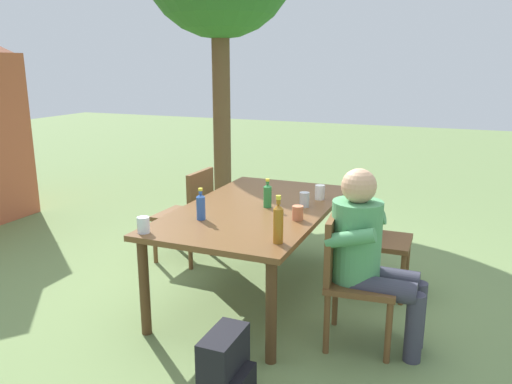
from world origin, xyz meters
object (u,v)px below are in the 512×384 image
Objects in this scene: backpack_by_near_side at (226,372)px; cup_white at (320,192)px; cup_terracotta at (298,213)px; dining_table at (256,216)px; bottle_green at (267,195)px; cup_glass at (143,225)px; person_in_white_shirt at (368,250)px; chair_near_left at (350,273)px; cup_steel at (304,200)px; chair_far_right at (190,210)px; bottle_amber at (278,223)px; bottle_blue at (201,206)px; chair_near_right at (372,233)px.

cup_white is at bearing -0.37° from backpack_by_near_side.
cup_terracotta is 1.29m from backpack_by_near_side.
cup_white is 1.86m from backpack_by_near_side.
dining_table is 8.43× the size of bottle_green.
cup_glass is 1.52m from cup_white.
person_in_white_shirt is at bearing -146.72° from cup_white.
chair_near_left is 0.20m from person_in_white_shirt.
cup_steel is at bearing -66.69° from dining_table.
chair_far_right is 1.25m from cup_steel.
dining_table is 18.47× the size of cup_terracotta.
cup_glass is (-0.85, 0.45, 0.12)m from dining_table.
chair_near_left is 1.00× the size of chair_far_right.
bottle_blue is at bearing 69.70° from bottle_amber.
bottle_blue is 1.07m from cup_white.
cup_white is 0.27× the size of backpack_by_near_side.
bottle_amber is 0.51m from cup_terracotta.
cup_white is at bearing 1.92° from bottle_amber.
dining_table is 1.48m from backpack_by_near_side.
bottle_blue is at bearing 145.61° from bottle_green.
cup_steel is 0.27m from cup_white.
chair_far_right is 7.56× the size of cup_steel.
chair_near_right is 1.98× the size of backpack_by_near_side.
cup_glass is (-0.42, 1.40, 0.12)m from person_in_white_shirt.
bottle_blue reaches higher than cup_terracotta.
bottle_green reaches higher than cup_glass.
chair_near_left is (-0.43, -0.84, -0.17)m from dining_table.
chair_far_right is at bearing 34.39° from bottle_blue.
person_in_white_shirt is 11.48× the size of cup_terracotta.
cup_steel is (-0.28, 0.49, 0.29)m from chair_near_right.
chair_near_right is at bearing -51.03° from bottle_blue.
person_in_white_shirt is 0.60m from cup_terracotta.
bottle_amber reaches higher than cup_terracotta.
chair_far_right is at bearing 89.29° from cup_white.
bottle_green reaches higher than dining_table.
cup_steel reaches higher than cup_terracotta.
chair_far_right is 2.86× the size of bottle_amber.
bottle_green is 0.80m from bottle_amber.
bottle_amber reaches higher than cup_white.
chair_near_left is 1.06m from backpack_by_near_side.
backpack_by_near_side is (-0.91, -0.63, -0.61)m from bottle_blue.
chair_near_right is 0.53m from cup_white.
backpack_by_near_side is (-1.51, -0.04, -0.57)m from cup_steel.
dining_table is at bearing -116.91° from chair_far_right.
chair_near_right is 2.86× the size of bottle_amber.
dining_table is 0.95m from chair_near_right.
person_in_white_shirt is at bearing -172.69° from chair_near_right.
dining_table is at bearing -27.99° from cup_glass.
chair_near_right is 3.79× the size of bottle_blue.
dining_table is 17.72× the size of cup_glass.
chair_near_right reaches higher than cup_glass.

